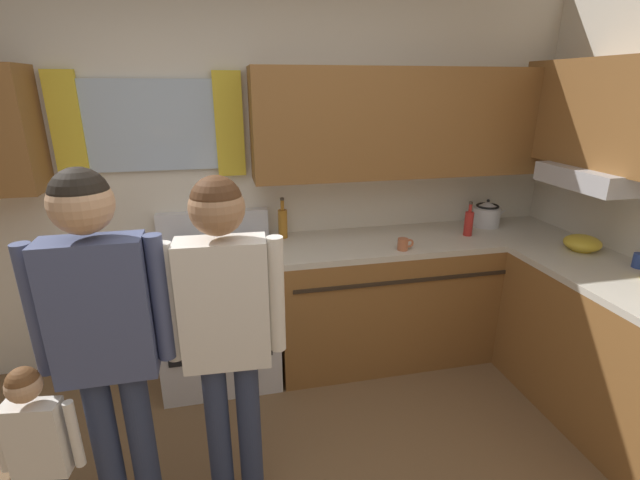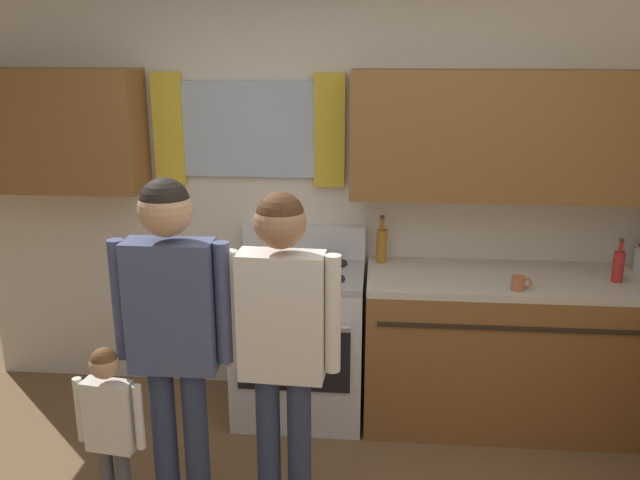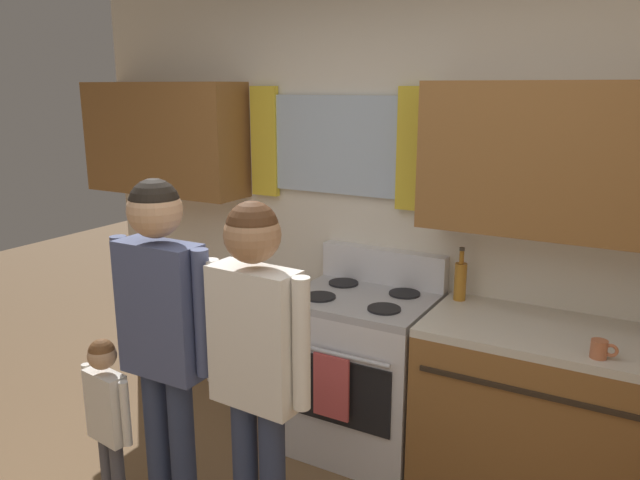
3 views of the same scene
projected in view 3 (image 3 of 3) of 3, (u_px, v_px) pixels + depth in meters
back_wall_unit at (437, 193)px, 3.29m from camera, size 4.60×0.42×2.60m
stove_oven at (362, 369)px, 3.43m from camera, size 0.75×0.67×1.10m
bottle_oil_amber at (460, 280)px, 3.24m from camera, size 0.06×0.06×0.29m
cup_terracotta at (600, 349)px, 2.56m from camera, size 0.11×0.07×0.08m
adult_holding_child at (162, 323)px, 2.58m from camera, size 0.51×0.22×1.65m
adult_in_plaid at (255, 352)px, 2.38m from camera, size 0.50×0.22×1.59m
small_child at (107, 413)px, 2.74m from camera, size 0.32×0.13×0.94m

